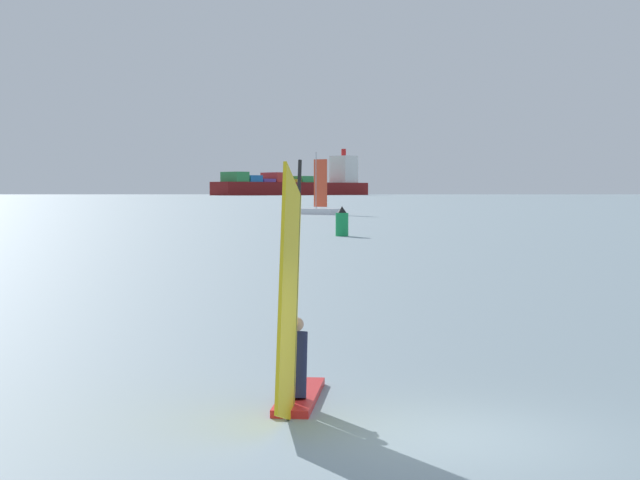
{
  "coord_description": "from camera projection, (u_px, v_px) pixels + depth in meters",
  "views": [
    {
      "loc": [
        -1.87,
        -13.14,
        3.39
      ],
      "look_at": [
        -1.54,
        19.37,
        1.74
      ],
      "focal_mm": 54.33,
      "sensor_mm": 36.0,
      "label": 1
    }
  ],
  "objects": [
    {
      "name": "cargo_ship",
      "position": [
        297.0,
        184.0,
        795.15
      ],
      "size": [
        128.17,
        121.89,
        39.6
      ],
      "rotation": [
        0.0,
        0.0,
        3.89
      ],
      "color": "maroon",
      "rests_on": "ground_plane"
    },
    {
      "name": "channel_buoy",
      "position": [
        342.0,
        223.0,
        72.54
      ],
      "size": [
        0.97,
        0.97,
        2.25
      ],
      "color": "#19994C",
      "rests_on": "ground_plane"
    },
    {
      "name": "ground_plane",
      "position": [
        446.0,
        437.0,
        13.31
      ],
      "size": [
        4000.0,
        4000.0,
        0.0
      ],
      "primitive_type": "plane",
      "color": "gray"
    },
    {
      "name": "distant_headland",
      "position": [
        241.0,
        182.0,
        1236.29
      ],
      "size": [
        1246.19,
        453.36,
        29.23
      ],
      "primitive_type": "cube",
      "rotation": [
        0.0,
        0.0,
        0.08
      ],
      "color": "#60665B",
      "rests_on": "ground_plane"
    },
    {
      "name": "small_sailboat",
      "position": [
        316.0,
        209.0,
        140.46
      ],
      "size": [
        7.41,
        6.72,
        9.04
      ],
      "rotation": [
        0.0,
        0.0,
        2.46
      ],
      "color": "white",
      "rests_on": "ground_plane"
    },
    {
      "name": "windsurfer",
      "position": [
        294.0,
        337.0,
        14.88
      ],
      "size": [
        0.86,
        4.01,
        4.03
      ],
      "rotation": [
        0.0,
        0.0,
        1.46
      ],
      "color": "red",
      "rests_on": "ground_plane"
    }
  ]
}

